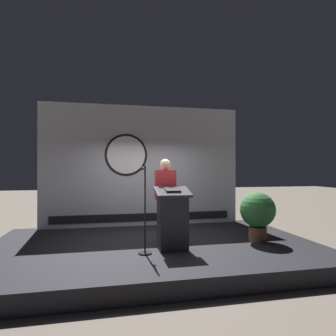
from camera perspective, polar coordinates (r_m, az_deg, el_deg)
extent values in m
plane|color=#6B6056|center=(6.08, -2.66, -17.26)|extent=(40.00, 40.00, 0.00)
cube|color=black|center=(6.04, -2.66, -15.90)|extent=(6.40, 4.00, 0.30)
cube|color=#B2B7C1|center=(7.64, -4.92, 0.48)|extent=(5.21, 0.10, 3.15)
cylinder|color=black|center=(7.55, -8.27, 2.58)|extent=(1.10, 0.02, 1.10)
cylinder|color=white|center=(7.55, -8.27, 2.58)|extent=(0.98, 0.02, 0.98)
cube|color=black|center=(7.69, -4.87, -9.65)|extent=(4.69, 0.02, 0.20)
cube|color=#26262B|center=(5.39, 0.90, -10.54)|extent=(0.52, 0.40, 1.03)
cube|color=#26262B|center=(5.32, 0.90, -4.75)|extent=(0.64, 0.50, 0.18)
cube|color=black|center=(5.30, 0.95, -4.28)|extent=(0.28, 0.20, 0.08)
cylinder|color=black|center=(5.86, -0.53, -10.53)|extent=(0.26, 0.26, 0.87)
cube|color=red|center=(5.78, -0.53, -3.37)|extent=(0.40, 0.24, 0.60)
sphere|color=beige|center=(5.77, -0.53, 0.70)|extent=(0.22, 0.22, 0.22)
cylinder|color=black|center=(5.27, -4.57, -16.42)|extent=(0.24, 0.24, 0.02)
cylinder|color=black|center=(5.11, -4.56, -8.20)|extent=(0.03, 0.03, 1.55)
cylinder|color=black|center=(5.27, -4.85, -0.07)|extent=(0.02, 0.41, 0.02)
sphere|color=#262626|center=(5.47, -5.12, -0.07)|extent=(0.07, 0.07, 0.07)
cylinder|color=brown|center=(6.32, 17.30, -12.38)|extent=(0.36, 0.36, 0.30)
sphere|color=#2D6B33|center=(6.23, 17.30, -7.89)|extent=(0.71, 0.71, 0.71)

